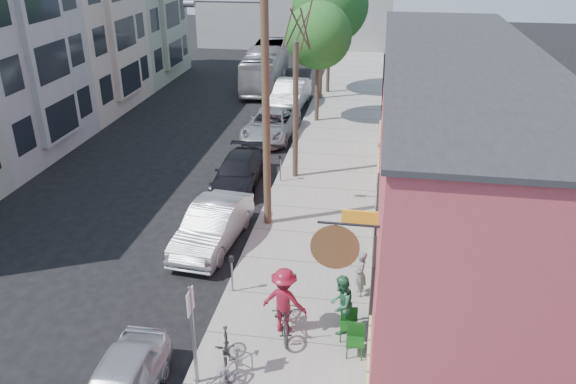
% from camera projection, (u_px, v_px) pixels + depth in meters
% --- Properties ---
extents(ground, '(120.00, 120.00, 0.00)m').
position_uv_depth(ground, '(164.00, 288.00, 17.70)').
color(ground, black).
extents(sidewalk, '(4.50, 58.00, 0.15)m').
position_uv_depth(sidewalk, '(331.00, 164.00, 26.87)').
color(sidewalk, gray).
rests_on(sidewalk, ground).
extents(cafe_building, '(6.60, 20.20, 6.61)m').
position_uv_depth(cafe_building, '(454.00, 151.00, 19.44)').
color(cafe_building, '#B5434C').
rests_on(cafe_building, ground).
extents(apartment_row, '(6.30, 32.00, 9.00)m').
position_uv_depth(apartment_row, '(39.00, 48.00, 30.04)').
color(apartment_row, '#939E86').
rests_on(apartment_row, ground).
extents(sign_post, '(0.07, 0.45, 2.80)m').
position_uv_depth(sign_post, '(193.00, 327.00, 13.11)').
color(sign_post, slate).
rests_on(sign_post, sidewalk).
extents(parking_meter_near, '(0.14, 0.14, 1.24)m').
position_uv_depth(parking_meter_near, '(232.00, 268.00, 16.94)').
color(parking_meter_near, slate).
rests_on(parking_meter_near, sidewalk).
extents(parking_meter_far, '(0.14, 0.14, 1.24)m').
position_uv_depth(parking_meter_far, '(280.00, 164.00, 24.48)').
color(parking_meter_far, slate).
rests_on(parking_meter_far, sidewalk).
extents(utility_pole_near, '(3.57, 0.28, 10.00)m').
position_uv_depth(utility_pole_near, '(264.00, 86.00, 19.11)').
color(utility_pole_near, '#503A28').
rests_on(utility_pole_near, sidewalk).
extents(utility_pole_far, '(1.80, 0.28, 10.00)m').
position_uv_depth(utility_pole_far, '(322.00, 16.00, 34.83)').
color(utility_pole_far, '#503A28').
rests_on(utility_pole_far, sidewalk).
extents(tree_bare, '(0.24, 0.24, 5.97)m').
position_uv_depth(tree_bare, '(296.00, 112.00, 24.10)').
color(tree_bare, '#44392C').
rests_on(tree_bare, sidewalk).
extents(tree_leafy_mid, '(3.67, 3.67, 6.66)m').
position_uv_depth(tree_leafy_mid, '(318.00, 36.00, 30.69)').
color(tree_leafy_mid, '#44392C').
rests_on(tree_leafy_mid, sidewalk).
extents(tree_leafy_far, '(4.94, 4.94, 8.15)m').
position_uv_depth(tree_leafy_far, '(330.00, 5.00, 36.05)').
color(tree_leafy_far, '#44392C').
rests_on(tree_leafy_far, sidewalk).
extents(patio_chair_a, '(0.57, 0.57, 0.88)m').
position_uv_depth(patio_chair_a, '(348.00, 326.00, 15.10)').
color(patio_chair_a, '#124113').
rests_on(patio_chair_a, sidewalk).
extents(patio_chair_b, '(0.51, 0.51, 0.88)m').
position_uv_depth(patio_chair_b, '(355.00, 341.00, 14.51)').
color(patio_chair_b, '#124113').
rests_on(patio_chair_b, sidewalk).
extents(patron_grey, '(0.39, 0.56, 1.47)m').
position_uv_depth(patron_grey, '(361.00, 274.00, 16.82)').
color(patron_grey, slate).
rests_on(patron_grey, sidewalk).
extents(patron_green, '(0.83, 0.97, 1.74)m').
position_uv_depth(patron_green, '(341.00, 304.00, 15.24)').
color(patron_green, '#2C6E48').
rests_on(patron_green, sidewalk).
extents(cyclist, '(1.37, 0.94, 1.96)m').
position_uv_depth(cyclist, '(284.00, 301.00, 15.21)').
color(cyclist, maroon).
rests_on(cyclist, sidewalk).
extents(cyclist_bike, '(1.23, 2.22, 1.11)m').
position_uv_depth(cyclist_bike, '(284.00, 313.00, 15.39)').
color(cyclist_bike, black).
rests_on(cyclist_bike, sidewalk).
extents(parked_bike_a, '(0.86, 1.72, 0.99)m').
position_uv_depth(parked_bike_a, '(226.00, 351.00, 14.12)').
color(parked_bike_a, black).
rests_on(parked_bike_a, sidewalk).
extents(parked_bike_b, '(1.25, 2.01, 1.00)m').
position_uv_depth(parked_bike_b, '(216.00, 384.00, 13.06)').
color(parked_bike_b, slate).
rests_on(parked_bike_b, sidewalk).
extents(car_1, '(2.02, 4.74, 1.52)m').
position_uv_depth(car_1, '(213.00, 226.00, 19.82)').
color(car_1, '#BABDC3').
rests_on(car_1, ground).
extents(car_2, '(2.01, 4.63, 1.32)m').
position_uv_depth(car_2, '(238.00, 172.00, 24.45)').
color(car_2, black).
rests_on(car_2, ground).
extents(car_3, '(2.73, 5.37, 1.45)m').
position_uv_depth(car_3, '(271.00, 125.00, 30.16)').
color(car_3, '#9A9DA1').
rests_on(car_3, ground).
extents(car_4, '(2.04, 5.28, 1.71)m').
position_uv_depth(car_4, '(290.00, 94.00, 35.19)').
color(car_4, '#A6ABAE').
rests_on(car_4, ground).
extents(bus, '(3.01, 10.09, 2.77)m').
position_uv_depth(bus, '(266.00, 66.00, 40.11)').
color(bus, silver).
rests_on(bus, ground).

